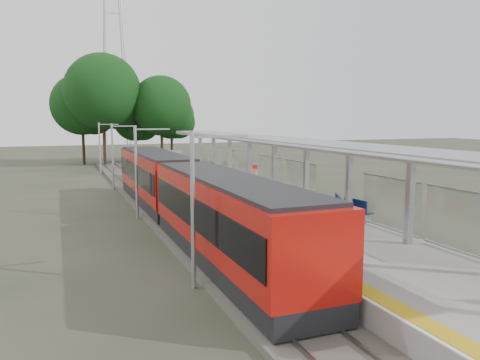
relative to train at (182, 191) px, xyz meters
name	(u,v)px	position (x,y,z in m)	size (l,w,h in m)	color
trackbed	(164,212)	(0.00, 4.45, -1.93)	(3.00, 70.00, 0.24)	#59544C
platform	(233,201)	(4.50, 4.45, -1.55)	(6.00, 50.00, 1.00)	gray
tactile_strip	(195,195)	(1.95, 4.45, -1.04)	(0.60, 50.00, 0.02)	#C39216
end_fence	(156,156)	(4.50, 29.40, -0.45)	(6.00, 0.10, 1.20)	#9EA0A5
train	(182,191)	(0.00, 0.00, 0.00)	(2.74, 27.60, 3.62)	black
canopy	(282,147)	(6.11, 0.64, 2.15)	(3.27, 38.00, 3.66)	#9EA0A5
pylon	(113,37)	(3.50, 57.45, 16.95)	(8.00, 4.00, 38.00)	#9EA0A5
tree_cluster	(122,103)	(1.85, 37.04, 5.67)	(18.45, 11.60, 13.62)	#382316
catenary_masts	(138,169)	(-1.72, 3.45, 0.86)	(2.08, 48.16, 5.40)	#9EA0A5
bench_near	(340,206)	(6.73, -4.52, -0.46)	(1.16, 1.69, 1.12)	#0F214D
bench_mid	(357,209)	(7.11, -5.39, -0.49)	(0.62, 1.59, 1.06)	#0F214D
bench_far	(214,168)	(6.63, 14.77, -0.49)	(0.67, 1.61, 1.07)	#0F214D
info_pillar_far	(255,180)	(6.05, 4.47, -0.28)	(0.40, 0.40, 1.77)	beige
litter_bin	(253,189)	(5.36, 3.18, -0.65)	(0.40, 0.40, 0.81)	#9EA0A5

